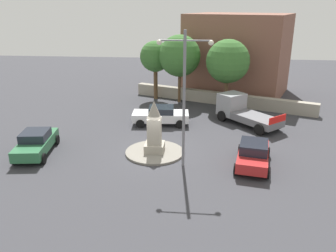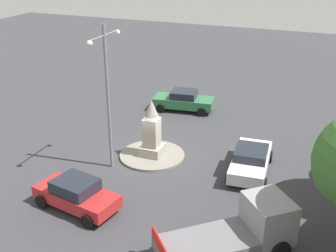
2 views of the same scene
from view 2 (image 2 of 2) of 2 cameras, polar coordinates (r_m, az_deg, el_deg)
ground_plane at (r=24.37m, az=-2.13°, el=-4.07°), size 80.00×80.00×0.00m
traffic_island at (r=24.34m, az=-2.14°, el=-3.93°), size 3.70×3.70×0.14m
monument at (r=23.65m, az=-2.19°, el=-0.53°), size 1.20×1.20×3.31m
streetlamp at (r=21.68m, az=-8.14°, el=5.34°), size 2.96×0.28×7.69m
car_red_parked_right at (r=20.03m, az=-12.19°, el=-8.88°), size 2.50×4.26×1.47m
car_green_near_island at (r=30.60m, az=2.10°, el=3.44°), size 2.37×4.43×1.48m
car_white_waiting at (r=22.83m, az=11.01°, el=-4.49°), size 4.45×2.25×1.41m
truck_grey_parked_left at (r=17.26m, az=9.69°, el=-13.66°), size 4.94×5.25×2.15m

